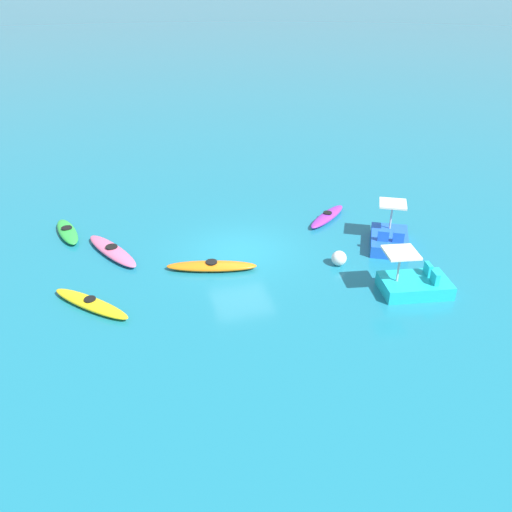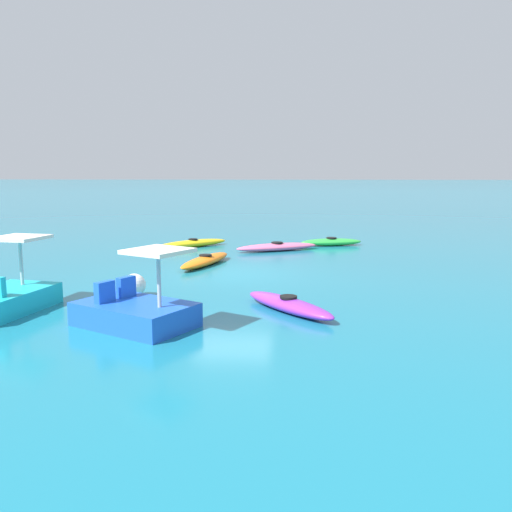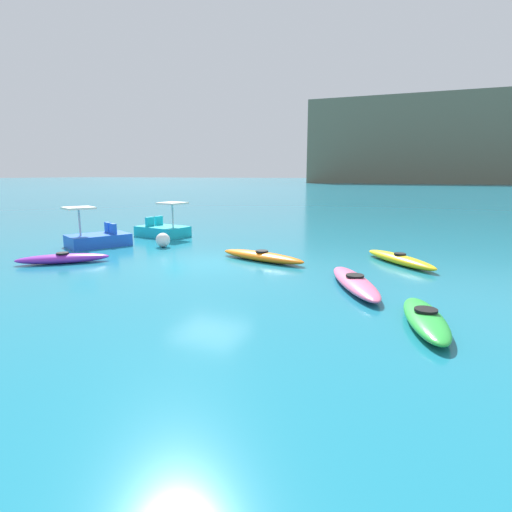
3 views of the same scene
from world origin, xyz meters
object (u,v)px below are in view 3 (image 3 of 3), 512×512
(kayak_pink, at_px, (355,282))
(pedal_boat_blue, at_px, (98,238))
(kayak_yellow, at_px, (400,259))
(pedal_boat_cyan, at_px, (163,230))
(kayak_purple, at_px, (63,258))
(kayak_green, at_px, (425,319))
(buoy_white, at_px, (163,240))
(kayak_orange, at_px, (262,256))

(kayak_pink, bearing_deg, pedal_boat_blue, 167.60)
(kayak_yellow, height_order, pedal_boat_cyan, pedal_boat_cyan)
(kayak_purple, bearing_deg, kayak_green, -8.12)
(kayak_green, height_order, buoy_white, buoy_white)
(kayak_purple, relative_size, kayak_orange, 0.76)
(kayak_purple, xyz_separation_m, kayak_green, (11.55, -1.65, 0.00))
(pedal_boat_cyan, bearing_deg, kayak_green, -34.07)
(kayak_purple, bearing_deg, kayak_yellow, 22.55)
(pedal_boat_blue, height_order, pedal_boat_cyan, same)
(pedal_boat_blue, xyz_separation_m, pedal_boat_cyan, (0.88, 3.39, 0.00))
(kayak_pink, distance_m, kayak_orange, 4.33)
(kayak_green, bearing_deg, buoy_white, 151.18)
(kayak_pink, bearing_deg, pedal_boat_cyan, 150.40)
(kayak_pink, bearing_deg, buoy_white, 158.58)
(kayak_yellow, distance_m, pedal_boat_blue, 12.09)
(buoy_white, bearing_deg, kayak_orange, -11.54)
(kayak_pink, xyz_separation_m, kayak_orange, (-3.64, 2.34, -0.00))
(pedal_boat_cyan, distance_m, buoy_white, 3.09)
(kayak_orange, relative_size, pedal_boat_cyan, 1.34)
(kayak_pink, relative_size, pedal_boat_cyan, 1.34)
(kayak_purple, distance_m, kayak_yellow, 11.45)
(kayak_purple, xyz_separation_m, kayak_orange, (6.09, 3.04, -0.00))
(kayak_orange, relative_size, kayak_yellow, 1.22)
(kayak_yellow, height_order, pedal_boat_blue, pedal_boat_blue)
(kayak_purple, distance_m, kayak_orange, 6.81)
(pedal_boat_cyan, relative_size, buoy_white, 4.44)
(kayak_yellow, xyz_separation_m, buoy_white, (-9.35, -0.36, 0.13))
(kayak_pink, height_order, kayak_purple, same)
(pedal_boat_blue, bearing_deg, kayak_purple, -65.34)
(kayak_orange, height_order, buoy_white, buoy_white)
(kayak_pink, relative_size, kayak_yellow, 1.22)
(pedal_boat_blue, bearing_deg, kayak_green, -20.26)
(kayak_orange, bearing_deg, kayak_purple, -153.52)
(kayak_orange, distance_m, pedal_boat_cyan, 7.53)
(kayak_orange, relative_size, pedal_boat_blue, 1.25)
(kayak_pink, xyz_separation_m, pedal_boat_blue, (-11.18, 2.46, 0.17))
(pedal_boat_blue, bearing_deg, kayak_orange, -0.86)
(kayak_yellow, relative_size, pedal_boat_cyan, 1.10)
(kayak_pink, bearing_deg, kayak_orange, 147.23)
(kayak_orange, xyz_separation_m, kayak_green, (5.45, -4.68, 0.00))
(pedal_boat_cyan, bearing_deg, kayak_yellow, -10.93)
(kayak_yellow, distance_m, pedal_boat_cyan, 11.35)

